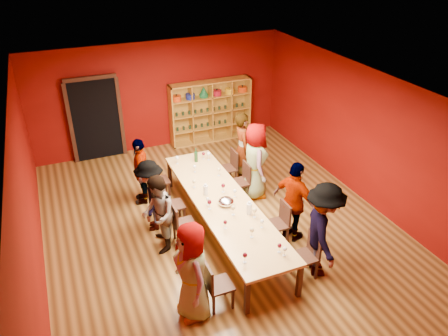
# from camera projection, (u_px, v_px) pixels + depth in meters

# --- Properties ---
(room_shell) EXTENTS (7.10, 9.10, 3.04)m
(room_shell) POSITION_uv_depth(u_px,v_px,m) (223.00, 169.00, 8.39)
(room_shell) COLOR brown
(room_shell) RESTS_ON ground
(tasting_table) EXTENTS (1.10, 4.50, 0.75)m
(tasting_table) POSITION_uv_depth(u_px,v_px,m) (223.00, 204.00, 8.78)
(tasting_table) COLOR tan
(tasting_table) RESTS_ON ground
(doorway) EXTENTS (1.40, 0.17, 2.30)m
(doorway) POSITION_uv_depth(u_px,v_px,m) (96.00, 119.00, 11.54)
(doorway) COLOR black
(doorway) RESTS_ON ground
(shelving_unit) EXTENTS (2.40, 0.40, 1.80)m
(shelving_unit) POSITION_uv_depth(u_px,v_px,m) (210.00, 108.00, 12.59)
(shelving_unit) COLOR #B78229
(shelving_unit) RESTS_ON ground
(chair_person_left_0) EXTENTS (0.42, 0.42, 0.89)m
(chair_person_left_0) POSITION_uv_depth(u_px,v_px,m) (215.00, 283.00, 7.10)
(chair_person_left_0) COLOR black
(chair_person_left_0) RESTS_ON ground
(person_left_0) EXTENTS (0.50, 0.88, 1.76)m
(person_left_0) POSITION_uv_depth(u_px,v_px,m) (192.00, 272.00, 6.79)
(person_left_0) COLOR pink
(person_left_0) RESTS_ON ground
(chair_person_left_2) EXTENTS (0.42, 0.42, 0.89)m
(chair_person_left_2) POSITION_uv_depth(u_px,v_px,m) (180.00, 222.00, 8.57)
(chair_person_left_2) COLOR black
(chair_person_left_2) RESTS_ON ground
(person_left_2) EXTENTS (0.56, 0.84, 1.60)m
(person_left_2) POSITION_uv_depth(u_px,v_px,m) (158.00, 214.00, 8.28)
(person_left_2) COLOR #5981B9
(person_left_2) RESTS_ON ground
(chair_person_left_3) EXTENTS (0.42, 0.42, 0.89)m
(chair_person_left_3) POSITION_uv_depth(u_px,v_px,m) (170.00, 203.00, 9.15)
(chair_person_left_3) COLOR black
(chair_person_left_3) RESTS_ON ground
(person_left_3) EXTENTS (0.69, 1.09, 1.57)m
(person_left_3) POSITION_uv_depth(u_px,v_px,m) (151.00, 196.00, 8.87)
(person_left_3) COLOR #5674B1
(person_left_3) RESTS_ON ground
(chair_person_left_4) EXTENTS (0.42, 0.42, 0.89)m
(chair_person_left_4) POSITION_uv_depth(u_px,v_px,m) (156.00, 179.00, 10.03)
(chair_person_left_4) COLOR black
(chair_person_left_4) RESTS_ON ground
(person_left_4) EXTENTS (0.65, 1.00, 1.57)m
(person_left_4) POSITION_uv_depth(u_px,v_px,m) (141.00, 171.00, 9.77)
(person_left_4) COLOR #151A3C
(person_left_4) RESTS_ON ground
(chair_person_right_0) EXTENTS (0.42, 0.42, 0.89)m
(chair_person_right_0) POSITION_uv_depth(u_px,v_px,m) (308.00, 253.00, 7.77)
(chair_person_right_0) COLOR black
(chair_person_right_0) RESTS_ON ground
(person_right_0) EXTENTS (0.89, 1.29, 1.84)m
(person_right_0) POSITION_uv_depth(u_px,v_px,m) (323.00, 230.00, 7.64)
(person_right_0) COLOR #587BB5
(person_right_0) RESTS_ON ground
(chair_person_right_1) EXTENTS (0.42, 0.42, 0.89)m
(chair_person_right_1) POSITION_uv_depth(u_px,v_px,m) (280.00, 221.00, 8.60)
(chair_person_right_1) COLOR black
(chair_person_right_1) RESTS_ON ground
(person_right_1) EXTENTS (0.79, 1.11, 1.72)m
(person_right_1) POSITION_uv_depth(u_px,v_px,m) (295.00, 202.00, 8.53)
(person_right_1) COLOR #161A3D
(person_right_1) RESTS_ON ground
(chair_person_right_3) EXTENTS (0.42, 0.42, 0.89)m
(chair_person_right_3) POSITION_uv_depth(u_px,v_px,m) (242.00, 179.00, 10.02)
(chair_person_right_3) COLOR black
(chair_person_right_3) RESTS_ON ground
(person_right_3) EXTENTS (0.66, 0.97, 1.82)m
(person_right_3) POSITION_uv_depth(u_px,v_px,m) (255.00, 161.00, 9.92)
(person_right_3) COLOR silver
(person_right_3) RESTS_ON ground
(chair_person_right_4) EXTENTS (0.42, 0.42, 0.89)m
(chair_person_right_4) POSITION_uv_depth(u_px,v_px,m) (230.00, 166.00, 10.59)
(chair_person_right_4) COLOR black
(chair_person_right_4) RESTS_ON ground
(person_right_4) EXTENTS (0.60, 0.74, 1.81)m
(person_right_4) POSITION_uv_depth(u_px,v_px,m) (243.00, 148.00, 10.50)
(person_right_4) COLOR #151939
(person_right_4) RESTS_ON ground
(wine_glass_0) EXTENTS (0.08, 0.08, 0.20)m
(wine_glass_0) POSITION_uv_depth(u_px,v_px,m) (219.00, 170.00, 9.59)
(wine_glass_0) COLOR white
(wine_glass_0) RESTS_ON tasting_table
(wine_glass_1) EXTENTS (0.07, 0.07, 0.18)m
(wine_glass_1) POSITION_uv_depth(u_px,v_px,m) (195.00, 167.00, 9.73)
(wine_glass_1) COLOR white
(wine_glass_1) RESTS_ON tasting_table
(wine_glass_2) EXTENTS (0.08, 0.08, 0.21)m
(wine_glass_2) POSITION_uv_depth(u_px,v_px,m) (255.00, 211.00, 8.21)
(wine_glass_2) COLOR white
(wine_glass_2) RESTS_ON tasting_table
(wine_glass_3) EXTENTS (0.08, 0.08, 0.20)m
(wine_glass_3) POSITION_uv_depth(u_px,v_px,m) (177.00, 158.00, 10.07)
(wine_glass_3) COLOR white
(wine_glass_3) RESTS_ON tasting_table
(wine_glass_4) EXTENTS (0.07, 0.07, 0.18)m
(wine_glass_4) POSITION_uv_depth(u_px,v_px,m) (203.00, 154.00, 10.29)
(wine_glass_4) COLOR white
(wine_glass_4) RESTS_ON tasting_table
(wine_glass_5) EXTENTS (0.09, 0.09, 0.22)m
(wine_glass_5) POSITION_uv_depth(u_px,v_px,m) (233.00, 208.00, 8.27)
(wine_glass_5) COLOR white
(wine_glass_5) RESTS_ON tasting_table
(wine_glass_6) EXTENTS (0.07, 0.07, 0.18)m
(wine_glass_6) POSITION_uv_depth(u_px,v_px,m) (235.00, 191.00, 8.84)
(wine_glass_6) COLOR white
(wine_glass_6) RESTS_ON tasting_table
(wine_glass_7) EXTENTS (0.08, 0.08, 0.21)m
(wine_glass_7) POSITION_uv_depth(u_px,v_px,m) (209.00, 154.00, 10.23)
(wine_glass_7) COLOR white
(wine_glass_7) RESTS_ON tasting_table
(wine_glass_8) EXTENTS (0.08, 0.08, 0.20)m
(wine_glass_8) POSITION_uv_depth(u_px,v_px,m) (223.00, 186.00, 8.99)
(wine_glass_8) COLOR white
(wine_glass_8) RESTS_ON tasting_table
(wine_glass_9) EXTENTS (0.07, 0.07, 0.18)m
(wine_glass_9) POSITION_uv_depth(u_px,v_px,m) (225.00, 223.00, 7.91)
(wine_glass_9) COLOR white
(wine_glass_9) RESTS_ON tasting_table
(wine_glass_10) EXTENTS (0.07, 0.07, 0.19)m
(wine_glass_10) POSITION_uv_depth(u_px,v_px,m) (280.00, 246.00, 7.32)
(wine_glass_10) COLOR white
(wine_glass_10) RESTS_ON tasting_table
(wine_glass_11) EXTENTS (0.08, 0.08, 0.20)m
(wine_glass_11) POSITION_uv_depth(u_px,v_px,m) (245.00, 256.00, 7.10)
(wine_glass_11) COLOR white
(wine_glass_11) RESTS_ON tasting_table
(wine_glass_12) EXTENTS (0.08, 0.08, 0.21)m
(wine_glass_12) POSITION_uv_depth(u_px,v_px,m) (209.00, 202.00, 8.45)
(wine_glass_12) COLOR white
(wine_glass_12) RESTS_ON tasting_table
(wine_glass_13) EXTENTS (0.07, 0.07, 0.19)m
(wine_glass_13) POSITION_uv_depth(u_px,v_px,m) (285.00, 249.00, 7.25)
(wine_glass_13) COLOR white
(wine_glass_13) RESTS_ON tasting_table
(wine_glass_14) EXTENTS (0.07, 0.07, 0.19)m
(wine_glass_14) POSITION_uv_depth(u_px,v_px,m) (194.00, 182.00, 9.16)
(wine_glass_14) COLOR white
(wine_glass_14) RESTS_ON tasting_table
(wine_glass_15) EXTENTS (0.07, 0.07, 0.18)m
(wine_glass_15) POSITION_uv_depth(u_px,v_px,m) (262.00, 222.00, 7.94)
(wine_glass_15) COLOR white
(wine_glass_15) RESTS_ON tasting_table
(wine_glass_16) EXTENTS (0.08, 0.08, 0.21)m
(wine_glass_16) POSITION_uv_depth(u_px,v_px,m) (252.00, 230.00, 7.67)
(wine_glass_16) COLOR white
(wine_glass_16) RESTS_ON tasting_table
(wine_glass_17) EXTENTS (0.07, 0.07, 0.18)m
(wine_glass_17) POSITION_uv_depth(u_px,v_px,m) (208.00, 199.00, 8.58)
(wine_glass_17) COLOR white
(wine_glass_17) RESTS_ON tasting_table
(spittoon_bowl) EXTENTS (0.32, 0.32, 0.18)m
(spittoon_bowl) POSITION_uv_depth(u_px,v_px,m) (226.00, 202.00, 8.61)
(spittoon_bowl) COLOR silver
(spittoon_bowl) RESTS_ON tasting_table
(carafe_a) EXTENTS (0.11, 0.11, 0.25)m
(carafe_a) POSITION_uv_depth(u_px,v_px,m) (206.00, 190.00, 8.93)
(carafe_a) COLOR white
(carafe_a) RESTS_ON tasting_table
(carafe_b) EXTENTS (0.12, 0.12, 0.27)m
(carafe_b) POSITION_uv_depth(u_px,v_px,m) (249.00, 208.00, 8.32)
(carafe_b) COLOR white
(carafe_b) RESTS_ON tasting_table
(wine_bottle) EXTENTS (0.10, 0.10, 0.35)m
(wine_bottle) POSITION_uv_depth(u_px,v_px,m) (196.00, 156.00, 10.18)
(wine_bottle) COLOR #143718
(wine_bottle) RESTS_ON tasting_table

